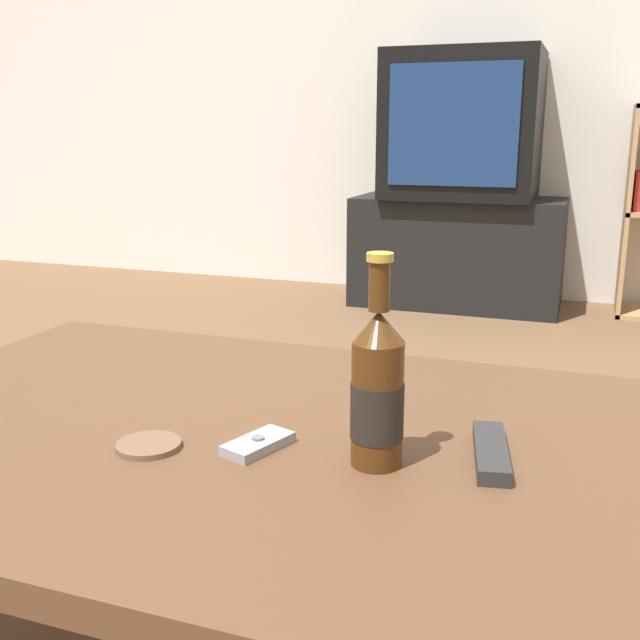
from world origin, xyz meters
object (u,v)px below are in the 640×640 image
Objects in this scene: tv_stand at (457,252)px; cell_phone at (258,444)px; television at (463,125)px; beer_bottle at (377,390)px; remote_control at (491,452)px.

cell_phone is (0.21, -2.79, 0.17)m from tv_stand.
tv_stand is at bearing 113.24° from cell_phone.
television is 6.34× the size of cell_phone.
television reaches higher than cell_phone.
beer_bottle is 1.61× the size of remote_control.
television is (-0.00, -0.00, 0.60)m from tv_stand.
remote_control is at bearing 24.86° from beer_bottle.
cell_phone is at bearing -85.72° from television.
tv_stand is 0.60m from television.
tv_stand is 9.05× the size of cell_phone.
beer_bottle is (0.37, -2.78, 0.26)m from tv_stand.
television is 2.82m from beer_bottle.
beer_bottle is at bearing -82.46° from television.
remote_control is (0.13, 0.06, -0.09)m from beer_bottle.
television is 2.79m from remote_control.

